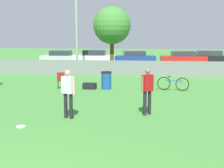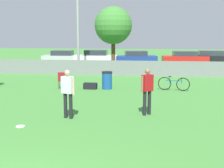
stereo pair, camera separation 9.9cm
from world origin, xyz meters
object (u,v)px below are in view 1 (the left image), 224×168
at_px(player_defender_red, 147,88).
at_px(parked_car_blue, 134,58).
at_px(player_receiver_white, 68,90).
at_px(parked_car_red, 183,58).
at_px(parked_car_silver, 61,57).
at_px(parked_car_dark, 209,57).
at_px(gear_bag_sideline, 90,86).
at_px(light_pole, 76,0).
at_px(folding_chair_sideline, 61,79).
at_px(frisbee_disc, 21,127).
at_px(tree_near_pole, 112,26).
at_px(trash_bin, 106,80).
at_px(bicycle_sideline, 173,84).
at_px(parked_car_white, 94,57).

height_order(player_defender_red, parked_car_blue, player_defender_red).
distance_m(player_receiver_white, parked_car_red, 22.24).
relative_size(parked_car_silver, parked_car_dark, 0.88).
distance_m(gear_bag_sideline, parked_car_dark, 18.20).
bearing_deg(light_pole, parked_car_blue, 60.02).
height_order(folding_chair_sideline, parked_car_red, parked_car_red).
xyz_separation_m(parked_car_silver, parked_car_dark, (14.96, 1.39, 0.02)).
relative_size(player_receiver_white, folding_chair_sideline, 1.89).
height_order(gear_bag_sideline, parked_car_dark, parked_car_dark).
distance_m(frisbee_disc, parked_car_silver, 22.22).
relative_size(frisbee_disc, gear_bag_sideline, 0.40).
bearing_deg(folding_chair_sideline, frisbee_disc, 85.73).
relative_size(light_pole, tree_near_pole, 1.86).
relative_size(frisbee_disc, trash_bin, 0.30).
height_order(folding_chair_sideline, trash_bin, trash_bin).
xyz_separation_m(bicycle_sideline, parked_car_red, (2.00, 15.21, 0.28)).
relative_size(player_defender_red, frisbee_disc, 5.98).
bearing_deg(tree_near_pole, parked_car_dark, 39.62).
distance_m(parked_car_silver, parked_car_dark, 15.03).
bearing_deg(parked_car_red, parked_car_white, -177.99).
distance_m(tree_near_pole, parked_car_red, 9.91).
bearing_deg(light_pole, parked_car_dark, 35.06).
relative_size(player_receiver_white, parked_car_blue, 0.40).
bearing_deg(player_defender_red, parked_car_white, 62.81).
bearing_deg(gear_bag_sideline, parked_car_blue, 83.66).
distance_m(parked_car_white, parked_car_red, 8.93).
xyz_separation_m(bicycle_sideline, parked_car_dark, (4.59, 15.61, 0.31)).
height_order(gear_bag_sideline, parked_car_silver, parked_car_silver).
distance_m(trash_bin, parked_car_silver, 15.75).
height_order(parked_car_blue, parked_car_red, parked_car_blue).
height_order(parked_car_red, parked_car_dark, parked_car_dark).
bearing_deg(player_receiver_white, light_pole, 122.49).
bearing_deg(parked_car_silver, player_receiver_white, -76.08).
relative_size(parked_car_blue, parked_car_red, 0.95).
bearing_deg(gear_bag_sideline, trash_bin, 7.41).
relative_size(tree_near_pole, frisbee_disc, 17.74).
height_order(folding_chair_sideline, parked_car_blue, parked_car_blue).
bearing_deg(folding_chair_sideline, gear_bag_sideline, 174.12).
xyz_separation_m(gear_bag_sideline, parked_car_dark, (9.12, 15.74, 0.51)).
bearing_deg(parked_car_blue, player_receiver_white, -104.12).
bearing_deg(parked_car_silver, parked_car_white, -3.76).
xyz_separation_m(player_defender_red, bicycle_sideline, (1.31, 5.33, -0.65)).
relative_size(light_pole, frisbee_disc, 32.93).
distance_m(trash_bin, parked_car_dark, 17.64).
bearing_deg(bicycle_sideline, player_receiver_white, -114.03).
height_order(player_receiver_white, parked_car_silver, player_receiver_white).
bearing_deg(parked_car_red, bicycle_sideline, -102.08).
bearing_deg(parked_car_silver, parked_car_dark, 2.12).
height_order(player_receiver_white, parked_car_blue, player_receiver_white).
relative_size(tree_near_pole, parked_car_red, 1.13).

